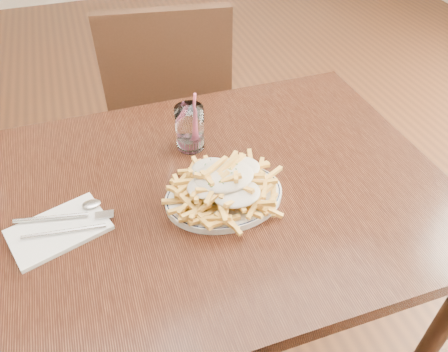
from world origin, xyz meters
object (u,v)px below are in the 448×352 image
object	(u,v)px
table	(192,215)
water_glass	(190,130)
fries_plate	(224,196)
loaded_fries	(224,180)
chair_far	(170,104)

from	to	relation	value
table	water_glass	distance (m)	0.22
fries_plate	loaded_fries	size ratio (longest dim) A/B	1.12
table	chair_far	world-z (taller)	chair_far
table	water_glass	world-z (taller)	water_glass
chair_far	fries_plate	distance (m)	0.79
table	chair_far	bearing A→B (deg)	81.64
loaded_fries	fries_plate	bearing A→B (deg)	90.00
table	fries_plate	xyz separation A→B (m)	(0.07, -0.05, 0.09)
chair_far	water_glass	distance (m)	0.61
fries_plate	water_glass	distance (m)	0.22
table	loaded_fries	world-z (taller)	loaded_fries
fries_plate	water_glass	bearing A→B (deg)	95.07
fries_plate	water_glass	size ratio (longest dim) A/B	2.07
loaded_fries	chair_far	bearing A→B (deg)	87.17
chair_far	loaded_fries	world-z (taller)	chair_far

